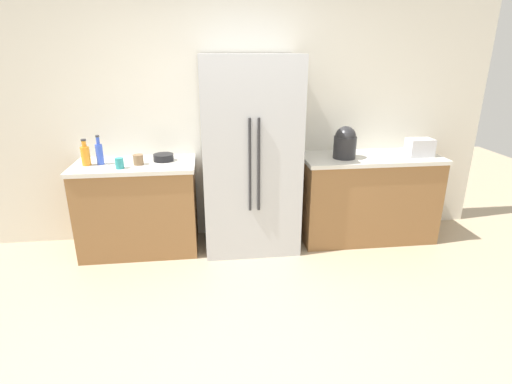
# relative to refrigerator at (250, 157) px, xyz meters

# --- Properties ---
(ground_plane) EXTENTS (10.86, 10.86, 0.00)m
(ground_plane) POSITION_rel_refrigerator_xyz_m (-0.13, -1.54, -0.95)
(ground_plane) COLOR tan
(kitchen_back_panel) EXTENTS (5.43, 0.10, 2.79)m
(kitchen_back_panel) POSITION_rel_refrigerator_xyz_m (-0.13, 0.39, 0.45)
(kitchen_back_panel) COLOR silver
(kitchen_back_panel) RESTS_ON ground_plane
(counter_left) EXTENTS (1.15, 0.61, 0.91)m
(counter_left) POSITION_rel_refrigerator_xyz_m (-1.11, 0.04, -0.49)
(counter_left) COLOR olive
(counter_left) RESTS_ON ground_plane
(counter_right) EXTENTS (1.42, 0.61, 0.91)m
(counter_right) POSITION_rel_refrigerator_xyz_m (1.25, 0.04, -0.49)
(counter_right) COLOR olive
(counter_right) RESTS_ON ground_plane
(refrigerator) EXTENTS (0.92, 0.66, 1.90)m
(refrigerator) POSITION_rel_refrigerator_xyz_m (0.00, 0.00, 0.00)
(refrigerator) COLOR #B7BABF
(refrigerator) RESTS_ON ground_plane
(toaster) EXTENTS (0.25, 0.18, 0.18)m
(toaster) POSITION_rel_refrigerator_xyz_m (1.72, -0.02, 0.05)
(toaster) COLOR silver
(toaster) RESTS_ON counter_right
(rice_cooker) EXTENTS (0.22, 0.22, 0.32)m
(rice_cooker) POSITION_rel_refrigerator_xyz_m (0.94, -0.01, 0.11)
(rice_cooker) COLOR #262628
(rice_cooker) RESTS_ON counter_right
(bottle_a) EXTENTS (0.07, 0.07, 0.28)m
(bottle_a) POSITION_rel_refrigerator_xyz_m (-1.42, 0.04, 0.07)
(bottle_a) COLOR blue
(bottle_a) RESTS_ON counter_left
(bottle_b) EXTENTS (0.08, 0.08, 0.25)m
(bottle_b) POSITION_rel_refrigerator_xyz_m (-1.54, 0.02, 0.06)
(bottle_b) COLOR orange
(bottle_b) RESTS_ON counter_left
(cup_a) EXTENTS (0.08, 0.08, 0.10)m
(cup_a) POSITION_rel_refrigerator_xyz_m (-1.21, -0.12, 0.01)
(cup_a) COLOR teal
(cup_a) RESTS_ON counter_left
(cup_b) EXTENTS (0.09, 0.09, 0.10)m
(cup_b) POSITION_rel_refrigerator_xyz_m (-1.06, -0.01, 0.01)
(cup_b) COLOR brown
(cup_b) RESTS_ON counter_left
(bowl_a) EXTENTS (0.20, 0.20, 0.07)m
(bowl_a) POSITION_rel_refrigerator_xyz_m (-0.84, 0.10, -0.01)
(bowl_a) COLOR black
(bowl_a) RESTS_ON counter_left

